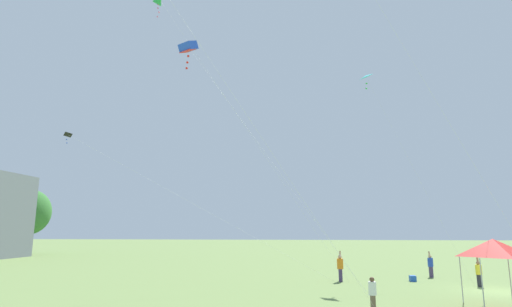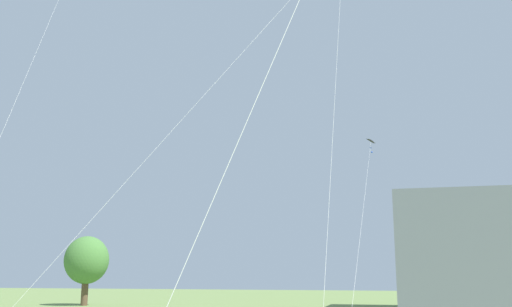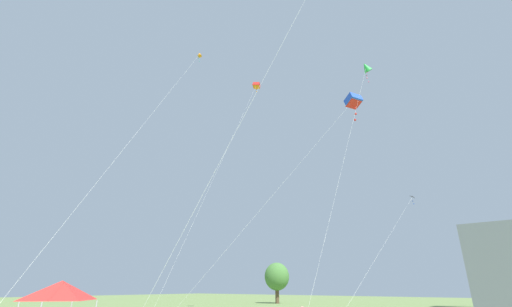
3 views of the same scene
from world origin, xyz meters
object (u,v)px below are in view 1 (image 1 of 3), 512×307
object	(u,v)px
kite_cyan_delta_0	(366,77)
kite_black_delta_1	(73,138)
person_blue_shirt	(431,265)
person_yellow_shirt	(479,272)
kite_blue_box_3	(188,47)
festival_tent	(493,248)
person_white_shirt	(373,293)
person_orange_shirt	(340,267)
cooler_box	(413,278)

from	to	relation	value
kite_cyan_delta_0	kite_black_delta_1	bearing A→B (deg)	97.82
person_blue_shirt	person_yellow_shirt	bearing A→B (deg)	-153.69
person_yellow_shirt	kite_blue_box_3	distance (m)	26.03
festival_tent	person_white_shirt	bearing A→B (deg)	103.45
person_yellow_shirt	person_orange_shirt	bearing A→B (deg)	107.61
person_blue_shirt	festival_tent	bearing A→B (deg)	-173.57
person_blue_shirt	kite_black_delta_1	bearing A→B (deg)	105.86
festival_tent	person_white_shirt	xyz separation A→B (m)	(-1.44, 6.02, -1.94)
person_yellow_shirt	kite_black_delta_1	world-z (taller)	kite_black_delta_1
cooler_box	kite_cyan_delta_0	distance (m)	16.58
person_orange_shirt	kite_cyan_delta_0	size ratio (longest dim) A/B	0.13
festival_tent	kite_cyan_delta_0	xyz separation A→B (m)	(12.52, 3.19, 13.64)
person_white_shirt	kite_cyan_delta_0	bearing A→B (deg)	57.68
cooler_box	kite_cyan_delta_0	xyz separation A→B (m)	(3.06, 1.88, 16.18)
person_yellow_shirt	kite_blue_box_3	xyz separation A→B (m)	(0.94, 19.83, 16.83)
kite_blue_box_3	person_orange_shirt	bearing A→B (deg)	-86.47
kite_black_delta_1	festival_tent	bearing A→B (deg)	-108.70
festival_tent	kite_black_delta_1	bearing A→B (deg)	71.30
cooler_box	kite_black_delta_1	bearing A→B (deg)	90.54
cooler_box	person_white_shirt	world-z (taller)	person_white_shirt
person_yellow_shirt	kite_blue_box_3	size ratio (longest dim) A/B	0.10
person_orange_shirt	cooler_box	bearing A→B (deg)	-56.33
festival_tent	kite_blue_box_3	bearing A→B (deg)	65.36
kite_cyan_delta_0	kite_black_delta_1	size ratio (longest dim) A/B	0.79
kite_black_delta_1	cooler_box	bearing A→B (deg)	-89.46
kite_blue_box_3	person_yellow_shirt	bearing A→B (deg)	-92.72
cooler_box	person_blue_shirt	bearing A→B (deg)	-38.82
kite_cyan_delta_0	person_blue_shirt	bearing A→B (deg)	-96.74
kite_blue_box_3	kite_black_delta_1	bearing A→B (deg)	83.28
cooler_box	person_yellow_shirt	distance (m)	4.26
person_yellow_shirt	kite_cyan_delta_0	distance (m)	17.27
person_yellow_shirt	person_orange_shirt	world-z (taller)	person_orange_shirt
festival_tent	cooler_box	size ratio (longest dim) A/B	6.29
person_white_shirt	person_yellow_shirt	bearing A→B (deg)	25.38
festival_tent	person_blue_shirt	distance (m)	12.21
festival_tent	person_yellow_shirt	bearing A→B (deg)	-17.10
person_white_shirt	person_orange_shirt	size ratio (longest dim) A/B	0.71
person_yellow_shirt	person_white_shirt	bearing A→B (deg)	164.68
cooler_box	kite_cyan_delta_0	bearing A→B (deg)	31.55
person_blue_shirt	person_orange_shirt	bearing A→B (deg)	124.71
person_blue_shirt	kite_blue_box_3	distance (m)	25.22
person_orange_shirt	kite_blue_box_3	xyz separation A→B (m)	(-0.69, 11.26, 16.70)
cooler_box	kite_cyan_delta_0	world-z (taller)	kite_cyan_delta_0
person_yellow_shirt	kite_cyan_delta_0	bearing A→B (deg)	73.50
person_orange_shirt	kite_blue_box_3	distance (m)	20.16
person_blue_shirt	person_white_shirt	xyz separation A→B (m)	(-13.49, 6.78, -0.13)
kite_cyan_delta_0	kite_black_delta_1	xyz separation A→B (m)	(-3.30, 24.04, -5.49)
cooler_box	person_white_shirt	xyz separation A→B (m)	(-10.90, 4.70, 0.61)
person_orange_shirt	kite_black_delta_1	world-z (taller)	kite_black_delta_1
person_yellow_shirt	kite_blue_box_3	world-z (taller)	kite_blue_box_3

